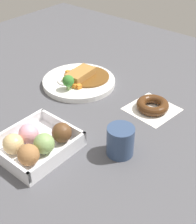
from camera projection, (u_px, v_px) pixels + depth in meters
ground_plane at (62, 110)px, 0.97m from camera, size 1.60×1.60×0.00m
curry_plate at (79, 81)px, 1.09m from camera, size 0.25×0.25×0.07m
donut_box at (36, 144)px, 0.80m from camera, size 0.19×0.17×0.07m
chocolate_ring_donut at (152, 105)px, 0.97m from camera, size 0.15×0.15×0.03m
coffee_mug at (120, 141)px, 0.79m from camera, size 0.07×0.07×0.08m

